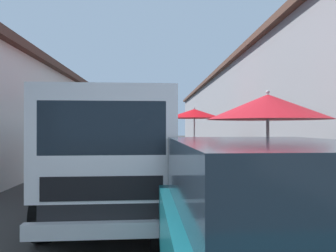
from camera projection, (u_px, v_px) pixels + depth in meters
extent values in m
plane|color=#3D3A38|center=(157.00, 162.00, 14.60)|extent=(90.00, 90.00, 0.00)
cube|color=silver|center=(15.00, 122.00, 16.55)|extent=(49.50, 7.00, 3.67)
cube|color=#4C3328|center=(15.00, 84.00, 16.56)|extent=(49.80, 7.50, 0.24)
cube|color=gray|center=(294.00, 111.00, 17.15)|extent=(49.50, 7.00, 4.85)
cube|color=#4C3328|center=(294.00, 63.00, 17.16)|extent=(49.80, 7.50, 0.24)
cylinder|color=#9E9EA3|center=(194.00, 137.00, 13.61)|extent=(0.06, 0.06, 2.33)
cone|color=red|center=(194.00, 114.00, 13.61)|extent=(2.41, 2.41, 0.39)
sphere|color=#9E9EA3|center=(194.00, 108.00, 13.61)|extent=(0.07, 0.07, 0.07)
cube|color=brown|center=(197.00, 156.00, 13.67)|extent=(0.83, 0.73, 0.71)
sphere|color=orange|center=(201.00, 146.00, 13.68)|extent=(0.09, 0.09, 0.09)
sphere|color=orange|center=(194.00, 146.00, 13.70)|extent=(0.09, 0.09, 0.09)
sphere|color=orange|center=(193.00, 145.00, 13.58)|extent=(0.09, 0.09, 0.09)
sphere|color=orange|center=(202.00, 146.00, 13.76)|extent=(0.09, 0.09, 0.09)
sphere|color=orange|center=(203.00, 147.00, 13.41)|extent=(0.09, 0.09, 0.09)
cylinder|color=#9E9EA3|center=(95.00, 143.00, 8.22)|extent=(0.06, 0.06, 2.34)
cone|color=red|center=(95.00, 105.00, 8.23)|extent=(2.65, 2.65, 0.44)
sphere|color=#9E9EA3|center=(95.00, 95.00, 8.23)|extent=(0.07, 0.07, 0.07)
cube|color=brown|center=(96.00, 173.00, 8.43)|extent=(0.84, 0.79, 0.72)
sphere|color=orange|center=(105.00, 157.00, 8.53)|extent=(0.09, 0.09, 0.09)
sphere|color=orange|center=(94.00, 157.00, 8.54)|extent=(0.09, 0.09, 0.09)
sphere|color=orange|center=(92.00, 157.00, 8.67)|extent=(0.09, 0.09, 0.09)
cylinder|color=#9E9EA3|center=(268.00, 154.00, 5.85)|extent=(0.06, 0.06, 2.16)
cone|color=red|center=(268.00, 107.00, 5.86)|extent=(2.22, 2.22, 0.46)
sphere|color=#9E9EA3|center=(268.00, 92.00, 5.86)|extent=(0.07, 0.07, 0.07)
cube|color=brown|center=(269.00, 188.00, 6.06)|extent=(0.84, 0.68, 0.85)
sphere|color=orange|center=(270.00, 159.00, 6.18)|extent=(0.09, 0.09, 0.09)
sphere|color=orange|center=(253.00, 162.00, 6.30)|extent=(0.09, 0.09, 0.09)
sphere|color=orange|center=(260.00, 162.00, 6.23)|extent=(0.09, 0.09, 0.09)
cube|color=#0F4C56|center=(264.00, 243.00, 2.77)|extent=(3.95, 1.83, 0.64)
cube|color=#19232D|center=(270.00, 176.00, 2.62)|extent=(2.38, 1.58, 0.56)
cube|color=black|center=(216.00, 211.00, 4.67)|extent=(0.15, 1.65, 0.20)
cube|color=silver|center=(175.00, 192.00, 4.65)|extent=(0.07, 0.24, 0.14)
cube|color=silver|center=(254.00, 191.00, 4.73)|extent=(0.07, 0.24, 0.14)
cylinder|color=black|center=(158.00, 228.00, 4.03)|extent=(0.61, 0.22, 0.60)
cylinder|color=black|center=(291.00, 225.00, 4.15)|extent=(0.61, 0.22, 0.60)
cube|color=black|center=(118.00, 183.00, 6.09)|extent=(4.85, 1.65, 0.36)
cube|color=silver|center=(109.00, 140.00, 4.46)|extent=(1.60, 1.81, 1.40)
cube|color=#19232D|center=(103.00, 128.00, 3.73)|extent=(0.11, 1.47, 0.63)
cube|color=#19232D|center=(109.00, 128.00, 4.46)|extent=(1.11, 1.81, 0.45)
cube|color=black|center=(102.00, 188.00, 3.72)|extent=(0.11, 1.40, 0.28)
cube|color=silver|center=(102.00, 230.00, 3.64)|extent=(0.19, 1.75, 0.18)
cube|color=gray|center=(159.00, 156.00, 6.97)|extent=(3.16, 0.18, 0.50)
cube|color=gray|center=(82.00, 157.00, 6.84)|extent=(3.16, 0.18, 0.50)
cube|color=gray|center=(125.00, 151.00, 8.45)|extent=(0.12, 1.65, 0.50)
cylinder|color=black|center=(172.00, 213.00, 4.53)|extent=(0.73, 0.25, 0.72)
cylinder|color=black|center=(44.00, 215.00, 4.39)|extent=(0.73, 0.25, 0.72)
cylinder|color=black|center=(160.00, 178.00, 7.59)|extent=(0.73, 0.25, 0.72)
cylinder|color=black|center=(85.00, 179.00, 7.45)|extent=(0.73, 0.25, 0.72)
cylinder|color=#232328|center=(171.00, 158.00, 12.12)|extent=(0.14, 0.14, 0.82)
cylinder|color=#232328|center=(169.00, 157.00, 12.28)|extent=(0.14, 0.14, 0.82)
cube|color=white|center=(170.00, 139.00, 12.20)|extent=(0.51, 0.30, 0.61)
sphere|color=#A57A5B|center=(170.00, 128.00, 12.20)|extent=(0.23, 0.23, 0.23)
cylinder|color=white|center=(172.00, 138.00, 11.92)|extent=(0.08, 0.08, 0.55)
cylinder|color=white|center=(168.00, 138.00, 12.48)|extent=(0.08, 0.08, 0.55)
cylinder|color=#194CB2|center=(208.00, 152.00, 15.11)|extent=(0.30, 0.30, 0.03)
cylinder|color=#194CB2|center=(207.00, 156.00, 15.22)|extent=(0.04, 0.04, 0.42)
cylinder|color=#194CB2|center=(205.00, 156.00, 15.10)|extent=(0.04, 0.04, 0.42)
cylinder|color=#194CB2|center=(208.00, 156.00, 14.99)|extent=(0.04, 0.04, 0.42)
cylinder|color=#194CB2|center=(210.00, 156.00, 15.11)|extent=(0.04, 0.04, 0.42)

